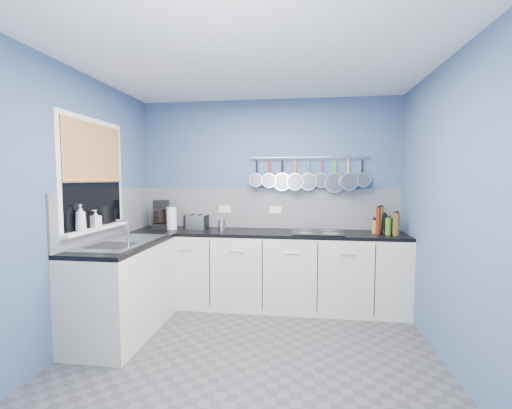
% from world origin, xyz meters
% --- Properties ---
extents(floor, '(3.20, 3.00, 0.02)m').
position_xyz_m(floor, '(0.00, 0.00, -0.01)').
color(floor, '#47474C').
rests_on(floor, ground).
extents(ceiling, '(3.20, 3.00, 0.02)m').
position_xyz_m(ceiling, '(0.00, 0.00, 2.51)').
color(ceiling, white).
rests_on(ceiling, ground).
extents(wall_back, '(3.20, 0.02, 2.50)m').
position_xyz_m(wall_back, '(0.00, 1.51, 1.25)').
color(wall_back, '#425982').
rests_on(wall_back, ground).
extents(wall_front, '(3.20, 0.02, 2.50)m').
position_xyz_m(wall_front, '(0.00, -1.51, 1.25)').
color(wall_front, '#425982').
rests_on(wall_front, ground).
extents(wall_left, '(0.02, 3.00, 2.50)m').
position_xyz_m(wall_left, '(-1.61, 0.00, 1.25)').
color(wall_left, '#425982').
rests_on(wall_left, ground).
extents(wall_right, '(0.02, 3.00, 2.50)m').
position_xyz_m(wall_right, '(1.61, 0.00, 1.25)').
color(wall_right, '#425982').
rests_on(wall_right, ground).
extents(backsplash_back, '(3.20, 0.02, 0.50)m').
position_xyz_m(backsplash_back, '(0.00, 1.49, 1.15)').
color(backsplash_back, '#96979B').
rests_on(backsplash_back, wall_back).
extents(backsplash_left, '(0.02, 1.80, 0.50)m').
position_xyz_m(backsplash_left, '(-1.59, 0.60, 1.15)').
color(backsplash_left, '#96979B').
rests_on(backsplash_left, wall_left).
extents(cabinet_run_back, '(3.20, 0.60, 0.86)m').
position_xyz_m(cabinet_run_back, '(0.00, 1.20, 0.43)').
color(cabinet_run_back, beige).
rests_on(cabinet_run_back, ground).
extents(worktop_back, '(3.20, 0.60, 0.04)m').
position_xyz_m(worktop_back, '(0.00, 1.20, 0.88)').
color(worktop_back, black).
rests_on(worktop_back, cabinet_run_back).
extents(cabinet_run_left, '(0.60, 1.20, 0.86)m').
position_xyz_m(cabinet_run_left, '(-1.30, 0.30, 0.43)').
color(cabinet_run_left, beige).
rests_on(cabinet_run_left, ground).
extents(worktop_left, '(0.60, 1.20, 0.04)m').
position_xyz_m(worktop_left, '(-1.30, 0.30, 0.88)').
color(worktop_left, black).
rests_on(worktop_left, cabinet_run_left).
extents(window_frame, '(0.01, 1.00, 1.10)m').
position_xyz_m(window_frame, '(-1.58, 0.30, 1.55)').
color(window_frame, white).
rests_on(window_frame, wall_left).
extents(window_glass, '(0.01, 0.90, 1.00)m').
position_xyz_m(window_glass, '(-1.57, 0.30, 1.55)').
color(window_glass, black).
rests_on(window_glass, wall_left).
extents(bamboo_blind, '(0.01, 0.90, 0.55)m').
position_xyz_m(bamboo_blind, '(-1.56, 0.30, 1.77)').
color(bamboo_blind, tan).
rests_on(bamboo_blind, wall_left).
extents(window_sill, '(0.10, 0.98, 0.03)m').
position_xyz_m(window_sill, '(-1.55, 0.30, 1.04)').
color(window_sill, white).
rests_on(window_sill, wall_left).
extents(sink_unit, '(0.50, 0.95, 0.01)m').
position_xyz_m(sink_unit, '(-1.30, 0.30, 0.90)').
color(sink_unit, silver).
rests_on(sink_unit, worktop_left).
extents(mixer_tap, '(0.12, 0.08, 0.26)m').
position_xyz_m(mixer_tap, '(-1.14, 0.12, 1.03)').
color(mixer_tap, silver).
rests_on(mixer_tap, worktop_left).
extents(socket_left, '(0.15, 0.01, 0.09)m').
position_xyz_m(socket_left, '(-0.55, 1.48, 1.13)').
color(socket_left, white).
rests_on(socket_left, backsplash_back).
extents(socket_right, '(0.15, 0.01, 0.09)m').
position_xyz_m(socket_right, '(0.10, 1.48, 1.13)').
color(socket_right, white).
rests_on(socket_right, backsplash_back).
extents(pot_rail, '(1.45, 0.02, 0.02)m').
position_xyz_m(pot_rail, '(0.50, 1.45, 1.78)').
color(pot_rail, silver).
rests_on(pot_rail, wall_back).
extents(soap_bottle_a, '(0.12, 0.12, 0.24)m').
position_xyz_m(soap_bottle_a, '(-1.53, 0.02, 1.17)').
color(soap_bottle_a, white).
rests_on(soap_bottle_a, window_sill).
extents(soap_bottle_b, '(0.10, 0.10, 0.17)m').
position_xyz_m(soap_bottle_b, '(-1.53, 0.24, 1.14)').
color(soap_bottle_b, white).
rests_on(soap_bottle_b, window_sill).
extents(paper_towel, '(0.14, 0.14, 0.27)m').
position_xyz_m(paper_towel, '(-1.15, 1.20, 1.04)').
color(paper_towel, white).
rests_on(paper_towel, worktop_back).
extents(coffee_maker, '(0.26, 0.27, 0.35)m').
position_xyz_m(coffee_maker, '(-1.32, 1.27, 1.08)').
color(coffee_maker, black).
rests_on(coffee_maker, worktop_back).
extents(toaster, '(0.29, 0.19, 0.17)m').
position_xyz_m(toaster, '(-0.87, 1.29, 0.99)').
color(toaster, silver).
rests_on(toaster, worktop_back).
extents(canister, '(0.09, 0.09, 0.13)m').
position_xyz_m(canister, '(-0.54, 1.25, 0.96)').
color(canister, silver).
rests_on(canister, worktop_back).
extents(hob, '(0.57, 0.50, 0.01)m').
position_xyz_m(hob, '(0.61, 1.17, 0.91)').
color(hob, black).
rests_on(hob, worktop_back).
extents(pan_0, '(0.17, 0.11, 0.36)m').
position_xyz_m(pan_0, '(-0.13, 1.44, 1.60)').
color(pan_0, silver).
rests_on(pan_0, pot_rail).
extents(pan_1, '(0.18, 0.07, 0.37)m').
position_xyz_m(pan_1, '(0.02, 1.44, 1.59)').
color(pan_1, silver).
rests_on(pan_1, pot_rail).
extents(pan_2, '(0.22, 0.06, 0.41)m').
position_xyz_m(pan_2, '(0.18, 1.44, 1.58)').
color(pan_2, silver).
rests_on(pan_2, pot_rail).
extents(pan_3, '(0.21, 0.11, 0.40)m').
position_xyz_m(pan_3, '(0.34, 1.44, 1.58)').
color(pan_3, silver).
rests_on(pan_3, pot_rail).
extents(pan_4, '(0.21, 0.07, 0.40)m').
position_xyz_m(pan_4, '(0.50, 1.44, 1.58)').
color(pan_4, silver).
rests_on(pan_4, pot_rail).
extents(pan_5, '(0.18, 0.05, 0.37)m').
position_xyz_m(pan_5, '(0.66, 1.44, 1.60)').
color(pan_5, silver).
rests_on(pan_5, pot_rail).
extents(pan_6, '(0.24, 0.06, 0.43)m').
position_xyz_m(pan_6, '(0.82, 1.44, 1.57)').
color(pan_6, silver).
rests_on(pan_6, pot_rail).
extents(pan_7, '(0.21, 0.13, 0.40)m').
position_xyz_m(pan_7, '(0.98, 1.44, 1.58)').
color(pan_7, silver).
rests_on(pan_7, pot_rail).
extents(pan_8, '(0.17, 0.13, 0.36)m').
position_xyz_m(pan_8, '(1.14, 1.44, 1.60)').
color(pan_8, silver).
rests_on(pan_8, pot_rail).
extents(condiment_0, '(0.07, 0.07, 0.10)m').
position_xyz_m(condiment_0, '(1.44, 1.31, 0.95)').
color(condiment_0, brown).
rests_on(condiment_0, worktop_back).
extents(condiment_1, '(0.07, 0.07, 0.29)m').
position_xyz_m(condiment_1, '(1.34, 1.34, 1.05)').
color(condiment_1, '#8C5914').
rests_on(condiment_1, worktop_back).
extents(condiment_2, '(0.06, 0.06, 0.15)m').
position_xyz_m(condiment_2, '(1.28, 1.33, 0.98)').
color(condiment_2, black).
rests_on(condiment_2, worktop_back).
extents(condiment_3, '(0.06, 0.06, 0.15)m').
position_xyz_m(condiment_3, '(1.43, 1.24, 0.98)').
color(condiment_3, '#265919').
rests_on(condiment_3, worktop_back).
extents(condiment_4, '(0.06, 0.06, 0.22)m').
position_xyz_m(condiment_4, '(1.35, 1.21, 1.01)').
color(condiment_4, black).
rests_on(condiment_4, worktop_back).
extents(condiment_5, '(0.06, 0.06, 0.15)m').
position_xyz_m(condiment_5, '(1.25, 1.23, 0.97)').
color(condiment_5, olive).
rests_on(condiment_5, worktop_back).
extents(condiment_6, '(0.07, 0.07, 0.25)m').
position_xyz_m(condiment_6, '(1.45, 1.11, 1.02)').
color(condiment_6, brown).
rests_on(condiment_6, worktop_back).
extents(condiment_7, '(0.06, 0.06, 0.19)m').
position_xyz_m(condiment_7, '(1.37, 1.13, 1.00)').
color(condiment_7, '#3F721E').
rests_on(condiment_7, worktop_back).
extents(condiment_8, '(0.05, 0.05, 0.30)m').
position_xyz_m(condiment_8, '(1.27, 1.13, 1.05)').
color(condiment_8, '#4C190C').
rests_on(condiment_8, worktop_back).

